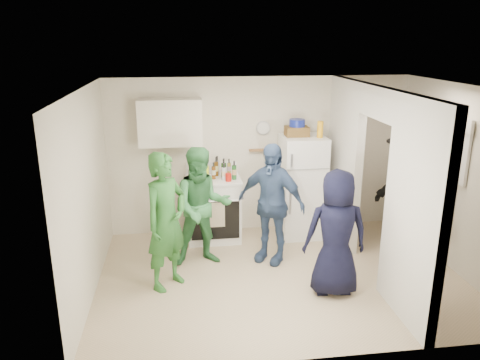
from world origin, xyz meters
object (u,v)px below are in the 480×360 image
Objects in this scene: person_nook at (408,191)px; yellow_cup_stack_top at (320,129)px; person_green_center at (202,207)px; person_navy at (336,233)px; wicker_basket at (297,131)px; fridge at (302,187)px; person_green_left at (166,222)px; person_denim at (271,203)px; blue_bowl at (297,123)px; stove at (213,208)px.

yellow_cup_stack_top is at bearing -138.36° from person_nook.
person_green_center reaches higher than person_navy.
yellow_cup_stack_top reaches higher than wicker_basket.
fridge is at bearing -136.89° from person_nook.
person_navy is at bearing -58.40° from person_green_left.
person_denim is (0.95, -0.02, 0.02)m from person_green_center.
fridge is at bearing -13.07° from person_green_left.
blue_bowl is at bearing 94.11° from person_denim.
person_denim reaches higher than fridge.
wicker_basket reaches higher than person_denim.
person_green_center is (-1.52, -0.86, -0.98)m from blue_bowl.
person_navy is at bearing -99.03° from yellow_cup_stack_top.
wicker_basket is at bearing -83.67° from person_navy.
person_green_left is 1.03× the size of person_denim.
person_nook is (2.00, -0.02, 0.10)m from person_denim.
person_green_left is 3.47m from person_nook.
stove is 0.52× the size of person_nook.
person_navy is (0.05, -1.86, -0.90)m from wicker_basket.
wicker_basket is at bearing 153.43° from fridge.
wicker_basket is at bearing -136.48° from person_nook.
fridge is at bearing 88.12° from person_denim.
person_nook reaches higher than yellow_cup_stack_top.
person_denim is at bearing -6.25° from person_green_center.
person_green_left is at bearing -146.75° from fridge.
yellow_cup_stack_top is 1.97m from person_navy.
person_green_center reaches higher than fridge.
wicker_basket is (-0.10, 0.05, 0.88)m from fridge.
person_green_left is 1.05× the size of person_green_center.
blue_bowl is 0.14× the size of person_green_center.
person_nook reaches higher than blue_bowl.
person_green_center is 1.06× the size of person_navy.
blue_bowl reaches higher than stove.
person_nook is (3.43, 0.52, 0.08)m from person_green_left.
person_denim is (-0.57, -0.88, -0.96)m from blue_bowl.
person_navy is (0.05, -1.86, -1.03)m from blue_bowl.
blue_bowl is (0.00, 0.00, 0.13)m from wicker_basket.
yellow_cup_stack_top is (0.32, -0.15, 0.05)m from wicker_basket.
person_green_left is 1.11× the size of person_navy.
person_green_left reaches higher than person_navy.
person_navy is (-0.05, -1.81, -0.01)m from fridge.
person_denim is at bearing -25.56° from person_green_left.
stove is at bearing 17.44° from person_green_left.
fridge is at bearing 21.73° from person_green_center.
stove is 1.19m from person_denim.
person_green_left is at bearing -135.03° from person_green_center.
person_green_left is at bearing -95.55° from person_nook.
fridge is 0.84× the size of person_nook.
wicker_basket is 0.36m from yellow_cup_stack_top.
wicker_basket is at bearing -10.81° from person_green_left.
yellow_cup_stack_top is 1.55m from person_nook.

